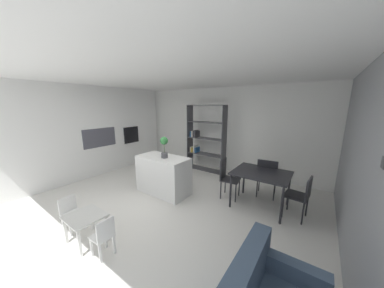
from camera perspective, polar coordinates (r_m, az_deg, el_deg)
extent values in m
plane|color=silver|center=(4.48, -10.91, -17.12)|extent=(9.31, 9.31, 0.00)
cube|color=white|center=(3.96, -12.58, 20.26)|extent=(6.77, 5.84, 0.06)
cube|color=white|center=(6.30, 7.88, 4.57)|extent=(6.77, 0.06, 2.72)
cube|color=gray|center=(2.82, 43.65, -7.98)|extent=(0.06, 5.84, 2.72)
cube|color=white|center=(6.51, -30.11, 3.29)|extent=(0.65, 5.26, 2.72)
cube|color=#4C4C56|center=(6.34, -26.70, 1.77)|extent=(0.01, 1.01, 0.58)
cube|color=black|center=(6.93, -18.31, 2.72)|extent=(0.04, 0.58, 0.56)
cylinder|color=#B7BABC|center=(6.93, -18.61, 4.64)|extent=(0.02, 0.46, 0.02)
cube|color=white|center=(4.68, -8.89, -9.43)|extent=(1.30, 0.65, 0.93)
cylinder|color=#4C4C51|center=(4.44, -8.53, -3.47)|extent=(0.16, 0.16, 0.12)
cylinder|color=#476633|center=(4.40, -8.60, -1.31)|extent=(0.01, 0.01, 0.22)
sphere|color=#327C3D|center=(4.36, -8.67, 1.02)|extent=(0.19, 0.19, 0.19)
cube|color=#4C4C51|center=(6.43, -0.63, 2.35)|extent=(0.02, 0.34, 2.17)
cube|color=#4C4C51|center=(5.77, 9.91, 1.06)|extent=(0.02, 0.34, 2.17)
cube|color=#4C4C51|center=(5.98, 4.52, 11.92)|extent=(1.33, 0.34, 0.02)
cube|color=#4C4C51|center=(6.36, 4.20, -7.82)|extent=(1.33, 0.34, 0.02)
cube|color=#4C4C51|center=(6.19, 4.28, -3.10)|extent=(1.28, 0.34, 0.02)
cube|color=#4C4C51|center=(6.08, 4.36, 1.75)|extent=(1.28, 0.34, 0.02)
cube|color=#4C4C51|center=(6.01, 4.44, 6.74)|extent=(1.28, 0.34, 0.02)
cube|color=silver|center=(6.46, 0.14, -1.49)|extent=(0.03, 0.28, 0.19)
cube|color=gold|center=(6.43, 0.62, -1.76)|extent=(0.05, 0.28, 0.14)
cube|color=silver|center=(6.37, 1.20, -1.48)|extent=(0.05, 0.28, 0.23)
cube|color=#2D6BAD|center=(6.35, 1.65, -1.78)|extent=(0.04, 0.28, 0.17)
cube|color=#2D6BAD|center=(6.35, 0.17, 3.21)|extent=(0.03, 0.28, 0.19)
cube|color=silver|center=(6.32, 0.61, 3.22)|extent=(0.04, 0.28, 0.20)
cube|color=#38383D|center=(6.28, 1.13, 3.26)|extent=(0.04, 0.28, 0.23)
cube|color=#38383D|center=(6.25, 1.56, 3.12)|extent=(0.05, 0.28, 0.21)
cube|color=silver|center=(3.53, -30.31, -18.80)|extent=(0.56, 0.50, 0.03)
cube|color=silver|center=(3.78, -34.64, -21.26)|extent=(0.04, 0.04, 0.44)
cube|color=silver|center=(3.40, -31.53, -24.86)|extent=(0.04, 0.04, 0.44)
cube|color=silver|center=(3.91, -28.53, -19.43)|extent=(0.04, 0.04, 0.44)
cube|color=silver|center=(3.54, -24.77, -22.57)|extent=(0.04, 0.04, 0.44)
cube|color=white|center=(3.98, -33.08, -17.64)|extent=(0.31, 0.31, 0.02)
cube|color=white|center=(4.02, -34.23, -15.16)|extent=(0.05, 0.28, 0.27)
cube|color=white|center=(3.92, -33.51, -20.93)|extent=(0.03, 0.03, 0.31)
cube|color=white|center=(4.01, -30.41, -19.81)|extent=(0.03, 0.03, 0.31)
cube|color=white|center=(4.11, -35.12, -19.60)|extent=(0.03, 0.03, 0.31)
cube|color=white|center=(4.19, -32.14, -18.58)|extent=(0.03, 0.03, 0.31)
cube|color=white|center=(3.23, -26.20, -24.24)|extent=(0.28, 0.28, 0.02)
cube|color=white|center=(3.06, -25.22, -22.89)|extent=(0.03, 0.27, 0.29)
cube|color=white|center=(3.45, -25.27, -24.99)|extent=(0.03, 0.03, 0.30)
cube|color=white|center=(3.37, -28.71, -26.31)|extent=(0.03, 0.03, 0.30)
cube|color=white|center=(3.30, -23.04, -26.68)|extent=(0.03, 0.03, 0.30)
cube|color=white|center=(3.22, -26.62, -28.17)|extent=(0.03, 0.03, 0.30)
cube|color=#232328|center=(4.18, 20.72, -8.41)|extent=(1.12, 0.92, 0.03)
cylinder|color=#232328|center=(4.12, 11.89, -14.04)|extent=(0.04, 0.04, 0.75)
cylinder|color=#232328|center=(3.89, 26.09, -16.73)|extent=(0.04, 0.04, 0.75)
cylinder|color=#232328|center=(4.80, 15.79, -10.35)|extent=(0.04, 0.04, 0.75)
cylinder|color=#232328|center=(4.61, 27.81, -12.32)|extent=(0.04, 0.04, 0.75)
cube|color=#232328|center=(4.49, 11.88, -10.74)|extent=(0.46, 0.46, 0.03)
cube|color=#232328|center=(4.45, 9.65, -7.54)|extent=(0.09, 0.41, 0.45)
cylinder|color=#232328|center=(4.39, 13.40, -14.64)|extent=(0.03, 0.03, 0.44)
cylinder|color=#232328|center=(4.70, 14.44, -12.86)|extent=(0.03, 0.03, 0.44)
cylinder|color=#232328|center=(4.47, 8.93, -13.93)|extent=(0.03, 0.03, 0.44)
cylinder|color=#232328|center=(4.77, 10.26, -12.25)|extent=(0.03, 0.03, 0.44)
cube|color=#232328|center=(4.81, 22.26, -9.69)|extent=(0.49, 0.48, 0.03)
cube|color=#232328|center=(4.54, 22.27, -7.62)|extent=(0.43, 0.09, 0.47)
cylinder|color=#232328|center=(5.06, 24.40, -11.67)|extent=(0.03, 0.03, 0.45)
cylinder|color=#232328|center=(5.08, 20.13, -11.21)|extent=(0.03, 0.03, 0.45)
cylinder|color=#232328|center=(4.73, 24.12, -13.35)|extent=(0.03, 0.03, 0.45)
cylinder|color=#232328|center=(4.75, 19.52, -12.84)|extent=(0.03, 0.03, 0.45)
cube|color=#232328|center=(4.20, 29.63, -13.72)|extent=(0.45, 0.46, 0.03)
cube|color=#232328|center=(4.09, 32.51, -11.59)|extent=(0.08, 0.42, 0.38)
cylinder|color=#232328|center=(4.49, 27.63, -15.13)|extent=(0.03, 0.03, 0.44)
cylinder|color=#232328|center=(4.17, 26.32, -17.11)|extent=(0.03, 0.03, 0.44)
cylinder|color=#232328|center=(4.44, 32.07, -15.95)|extent=(0.03, 0.03, 0.44)
cylinder|color=#232328|center=(4.12, 31.13, -18.04)|extent=(0.03, 0.03, 0.44)
cube|color=#475B75|center=(2.55, 29.36, -31.21)|extent=(0.62, 0.14, 0.20)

